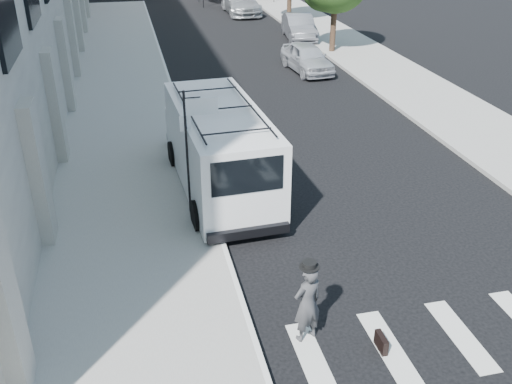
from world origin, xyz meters
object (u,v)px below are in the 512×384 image
cargo_van (218,147)px  parked_car_b (299,27)px  suitcase (262,201)px  briefcase (381,343)px  businessman (307,304)px  parked_car_a (307,58)px  parked_car_c (241,2)px

cargo_van → parked_car_b: bearing=63.5°
suitcase → cargo_van: bearing=107.9°
briefcase → businessman: bearing=154.5°
briefcase → suitcase: bearing=99.8°
businessman → parked_car_a: businessman is taller
businessman → cargo_van: 7.12m
suitcase → parked_car_b: (7.38, 20.92, 0.45)m
parked_car_b → briefcase: bearing=-96.3°
suitcase → parked_car_a: size_ratio=0.28×
cargo_van → parked_car_b: size_ratio=1.54×
briefcase → suitcase: (-1.00, 6.00, 0.14)m
businessman → briefcase: bearing=134.6°
suitcase → cargo_van: (-0.93, 1.74, 1.03)m
parked_car_b → suitcase: bearing=-102.4°
parked_car_a → parked_car_c: size_ratio=0.72×
cargo_van → parked_car_c: cargo_van is taller
businessman → parked_car_c: businessman is taller
parked_car_a → parked_car_c: 16.54m
businessman → suitcase: size_ratio=1.52×
businessman → suitcase: (0.35, 5.35, -0.57)m
parked_car_a → parked_car_b: size_ratio=0.90×
parked_car_c → businessman: bearing=-99.5°
parked_car_c → parked_car_a: bearing=-89.9°
businessman → parked_car_b: 27.38m
cargo_van → parked_car_c: bearing=74.1°
businessman → parked_car_b: businessman is taller
suitcase → parked_car_b: bearing=60.3°
suitcase → cargo_van: cargo_van is taller
parked_car_b → parked_car_c: 9.51m
businessman → parked_car_a: size_ratio=0.42×
businessman → briefcase: (1.36, -0.66, -0.71)m
businessman → parked_car_b: bearing=-126.1°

